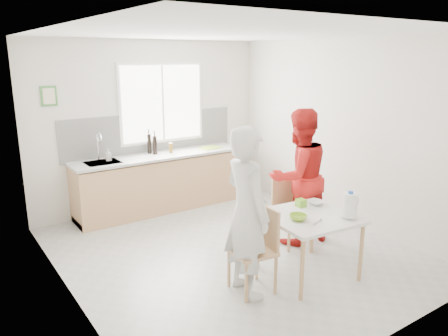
% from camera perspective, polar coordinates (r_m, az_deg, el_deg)
% --- Properties ---
extents(ground, '(4.50, 4.50, 0.00)m').
position_cam_1_polar(ground, '(5.74, 0.91, -10.76)').
color(ground, '#B7B7B2').
rests_on(ground, ground).
extents(room_shell, '(4.50, 4.50, 4.50)m').
position_cam_1_polar(room_shell, '(5.26, 0.99, 5.68)').
color(room_shell, silver).
rests_on(room_shell, ground).
extents(window, '(1.50, 0.06, 1.30)m').
position_cam_1_polar(window, '(7.25, -8.08, 8.40)').
color(window, white).
rests_on(window, room_shell).
extents(backsplash, '(3.00, 0.02, 0.65)m').
position_cam_1_polar(backsplash, '(7.24, -9.41, 4.55)').
color(backsplash, white).
rests_on(backsplash, room_shell).
extents(picture_frame, '(0.22, 0.03, 0.28)m').
position_cam_1_polar(picture_frame, '(6.65, -21.91, 8.71)').
color(picture_frame, '#42873D').
rests_on(picture_frame, room_shell).
extents(kitchen_counter, '(2.84, 0.64, 1.37)m').
position_cam_1_polar(kitchen_counter, '(7.17, -8.18, -2.14)').
color(kitchen_counter, tan).
rests_on(kitchen_counter, ground).
extents(dining_table, '(1.02, 1.02, 0.72)m').
position_cam_1_polar(dining_table, '(5.02, 11.05, -6.88)').
color(dining_table, silver).
rests_on(dining_table, ground).
extents(chair_left, '(0.46, 0.46, 0.91)m').
position_cam_1_polar(chair_left, '(4.70, 4.44, -10.06)').
color(chair_left, tan).
rests_on(chair_left, ground).
extents(chair_far, '(0.46, 0.46, 0.92)m').
position_cam_1_polar(chair_far, '(5.87, 8.54, -5.02)').
color(chair_far, tan).
rests_on(chair_far, ground).
extents(person_white, '(0.49, 0.69, 1.79)m').
position_cam_1_polar(person_white, '(4.47, 3.00, -5.82)').
color(person_white, silver).
rests_on(person_white, ground).
extents(person_red, '(0.94, 0.77, 1.80)m').
position_cam_1_polar(person_red, '(5.82, 9.71, -1.16)').
color(person_red, red).
rests_on(person_red, ground).
extents(bowl_green, '(0.21, 0.21, 0.06)m').
position_cam_1_polar(bowl_green, '(4.83, 9.65, -6.36)').
color(bowl_green, '#87B92A').
rests_on(bowl_green, dining_table).
extents(bowl_white, '(0.21, 0.21, 0.05)m').
position_cam_1_polar(bowl_white, '(5.35, 11.89, -4.46)').
color(bowl_white, silver).
rests_on(bowl_white, dining_table).
extents(milk_jug, '(0.23, 0.16, 0.29)m').
position_cam_1_polar(milk_jug, '(4.96, 16.14, -4.63)').
color(milk_jug, white).
rests_on(milk_jug, dining_table).
extents(green_box, '(0.11, 0.11, 0.09)m').
position_cam_1_polar(green_box, '(5.24, 10.01, -4.51)').
color(green_box, '#6CB329').
rests_on(green_box, dining_table).
extents(spoon, '(0.16, 0.05, 0.01)m').
position_cam_1_polar(spoon, '(4.78, 12.04, -6.93)').
color(spoon, '#A5A5AA').
rests_on(spoon, dining_table).
extents(cutting_board, '(0.39, 0.30, 0.01)m').
position_cam_1_polar(cutting_board, '(7.45, -1.80, 2.66)').
color(cutting_board, '#9DBB2B').
rests_on(cutting_board, kitchen_counter).
extents(wine_bottle_a, '(0.07, 0.07, 0.32)m').
position_cam_1_polar(wine_bottle_a, '(7.11, -9.74, 3.16)').
color(wine_bottle_a, black).
rests_on(wine_bottle_a, kitchen_counter).
extents(wine_bottle_b, '(0.07, 0.07, 0.30)m').
position_cam_1_polar(wine_bottle_b, '(7.04, -9.03, 3.00)').
color(wine_bottle_b, black).
rests_on(wine_bottle_b, kitchen_counter).
extents(jar_amber, '(0.06, 0.06, 0.16)m').
position_cam_1_polar(jar_amber, '(7.13, -6.96, 2.63)').
color(jar_amber, brown).
rests_on(jar_amber, kitchen_counter).
extents(soap_bottle, '(0.09, 0.09, 0.18)m').
position_cam_1_polar(soap_bottle, '(6.77, -14.88, 1.69)').
color(soap_bottle, '#999999').
rests_on(soap_bottle, kitchen_counter).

